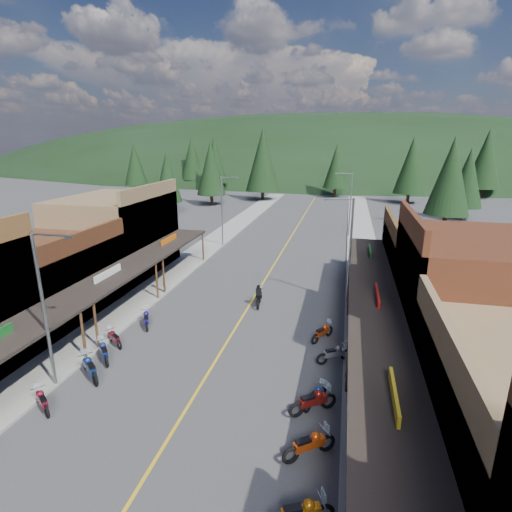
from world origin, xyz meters
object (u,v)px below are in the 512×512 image
Objects in this scene: shop_west_3 at (118,234)px; pine_8 at (167,177)px; bike_west_8 at (146,318)px; pedestrian_east_a at (374,412)px; pine_9 at (468,178)px; bike_west_7 at (114,337)px; pedestrian_east_b at (358,275)px; streetlight_0 at (46,305)px; bike_west_6 at (104,351)px; streetlight_1 at (223,208)px; pine_4 at (411,165)px; pine_11 at (451,176)px; pine_0 at (135,164)px; shop_west_2 at (45,279)px; bike_east_8 at (322,331)px; bike_east_4 at (309,443)px; shop_east_2 at (474,299)px; rider_on_bike at (259,297)px; pine_1 at (215,160)px; bike_east_7 at (334,353)px; bike_west_4 at (42,400)px; pine_2 at (263,160)px; bike_east_3 at (301,512)px; shop_east_3 at (436,265)px; pine_5 at (486,159)px; pine_10 at (211,168)px; bike_east_5 at (313,400)px; pine_3 at (336,166)px; streetlight_2 at (348,247)px; bike_west_5 at (90,367)px; pine_7 at (192,158)px.

pine_8 reaches higher than shop_west_3.
pedestrian_east_a is at bearing -54.67° from bike_west_8.
bike_west_7 is at bearing -123.18° from pine_9.
pedestrian_east_b is (29.98, -27.83, -5.02)m from pine_8.
streetlight_0 is 4.79m from bike_west_6.
streetlight_0 is 28.00m from streetlight_1.
pine_4 is 1.01× the size of pine_11.
pine_9 is at bearing -14.88° from pine_0.
shop_west_2 reaches higher than bike_east_8.
bike_west_8 is at bearing -164.02° from bike_east_4.
bike_west_7 is at bearing -170.70° from shop_east_2.
shop_east_2 reaches higher than bike_west_8.
pedestrian_east_a is (7.60, -11.99, 0.25)m from rider_on_bike.
pine_1 reaches higher than shop_east_2.
streetlight_1 is 4.98× the size of pedestrian_east_b.
bike_west_4 is at bearing -91.75° from bike_east_7.
pine_9 reaches higher than shop_east_2.
pine_2 is at bearing 51.04° from bike_west_6.
shop_east_2 is 4.70× the size of rider_on_bike.
pine_2 is at bearing 137.48° from bike_east_8.
rider_on_bike is at bearing 171.52° from bike_east_3.
pine_5 reaches higher than shop_east_3.
pine_4 is 1.08× the size of pine_10.
shop_east_2 is 8.62m from bike_east_8.
bike_east_4 is (12.76, -29.86, -3.81)m from streetlight_1.
bike_east_7 is (0.78, 4.54, -0.07)m from bike_east_5.
pedestrian_east_a is at bearing -86.57° from pine_3.
bike_west_8 is (18.18, -68.87, -6.65)m from pine_1.
bike_west_6 is at bearing -124.60° from bike_east_8.
streetlight_2 is 4.98× the size of pedestrian_east_b.
pine_5 is at bearing 146.70° from pedestrian_east_a.
bike_east_7 is 1.31× the size of pedestrian_east_b.
pine_10 is 5.08× the size of bike_east_4.
pine_1 is at bearing 53.00° from bike_west_5.
streetlight_0 is 1.00× the size of streetlight_2.
bike_west_7 is 10.65m from rider_on_bike.
pine_1 is 66.38m from pedestrian_east_b.
pine_7 is 5.39× the size of rider_on_bike.
pine_4 is at bearing 95.19° from pine_11.
pine_0 is at bearing -153.43° from pine_1.
bike_west_5 is 22.01m from pedestrian_east_b.
pine_5 reaches higher than pine_7.
pine_4 is 69.26m from bike_east_4.
pedestrian_east_a is at bearing -64.98° from rider_on_bike.
streetlight_1 is 0.57× the size of pine_2.
pine_11 is (42.00, -2.00, 1.21)m from pine_8.
pedestrian_east_a is at bearing -52.27° from bike_west_6.
pedestrian_east_b is (39.98, -63.83, -6.28)m from pine_7.
pine_9 is at bearing 27.09° from bike_west_8.
shop_west_3 and shop_east_2 have the same top height.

